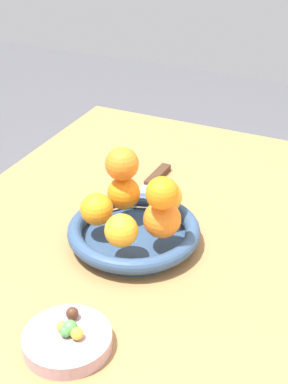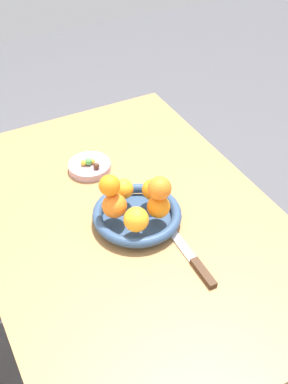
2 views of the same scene
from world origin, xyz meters
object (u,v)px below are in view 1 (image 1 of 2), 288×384
at_px(orange_1, 121,231).
at_px(orange_2, 162,219).
at_px(candy_ball_3, 66,331).
at_px(orange_5, 122,164).
at_px(dining_table, 136,292).
at_px(orange_0, 96,210).
at_px(candy_ball_0, 77,334).
at_px(candy_ball_2, 70,328).
at_px(orange_6, 163,192).
at_px(candy_ball_4, 73,314).
at_px(knife, 145,190).
at_px(fruit_bowl, 134,233).
at_px(candy_dish, 67,341).
at_px(orange_3, 164,197).
at_px(orange_4, 124,193).

height_order(orange_1, orange_2, orange_2).
relative_size(orange_1, candy_ball_3, 3.21).
height_order(orange_2, orange_5, orange_5).
xyz_separation_m(orange_1, orange_2, (-0.05, 0.05, 0.00)).
distance_m(orange_2, candy_ball_3, 0.26).
height_order(dining_table, orange_0, orange_0).
xyz_separation_m(dining_table, candy_ball_0, (0.24, 0.03, 0.12)).
relative_size(orange_2, candy_ball_2, 2.91).
bearing_deg(orange_6, candy_ball_4, -12.25).
height_order(dining_table, orange_5, orange_5).
distance_m(orange_1, orange_6, 0.09).
height_order(orange_0, candy_ball_0, orange_0).
xyz_separation_m(candy_ball_2, candy_ball_4, (-0.03, -0.01, -0.00)).
distance_m(orange_1, knife, 0.25).
bearing_deg(candy_ball_3, dining_table, -177.61).
bearing_deg(fruit_bowl, orange_1, 7.62).
bearing_deg(orange_1, orange_6, 129.43).
height_order(dining_table, knife, knife).
bearing_deg(candy_dish, orange_3, 178.65).
bearing_deg(dining_table, candy_ball_2, 3.25).
xyz_separation_m(candy_dish, orange_4, (-0.30, -0.06, 0.06)).
height_order(candy_dish, candy_ball_4, candy_ball_4).
xyz_separation_m(dining_table, candy_ball_4, (0.21, 0.00, 0.12)).
bearing_deg(candy_ball_2, candy_ball_0, 73.30).
relative_size(candy_ball_0, candy_ball_2, 0.81).
relative_size(orange_2, candy_ball_4, 3.49).
bearing_deg(candy_ball_3, orange_4, -168.19).
relative_size(orange_0, orange_5, 0.96).
xyz_separation_m(orange_5, candy_ball_4, (0.27, 0.06, -0.10)).
relative_size(orange_3, orange_5, 1.06).
distance_m(orange_1, candy_ball_3, 0.20).
xyz_separation_m(fruit_bowl, orange_6, (0.02, 0.06, 0.11)).
height_order(orange_0, candy_ball_3, orange_0).
xyz_separation_m(candy_dish, orange_3, (-0.32, 0.01, 0.06)).
bearing_deg(candy_ball_4, orange_3, 176.95).
relative_size(fruit_bowl, orange_2, 3.65).
height_order(orange_1, orange_4, orange_4).
distance_m(candy_ball_2, knife, 0.44).
relative_size(orange_1, orange_2, 0.87).
bearing_deg(orange_1, orange_4, -155.33).
xyz_separation_m(dining_table, candy_ball_3, (0.24, 0.01, 0.12)).
relative_size(orange_1, orange_5, 0.93).
xyz_separation_m(candy_ball_0, candy_ball_2, (-0.00, -0.01, 0.00)).
bearing_deg(fruit_bowl, orange_4, -136.38).
height_order(orange_5, candy_ball_3, orange_5).
relative_size(orange_6, candy_ball_3, 3.11).
bearing_deg(candy_ball_0, candy_ball_4, -142.17).
height_order(orange_6, candy_ball_2, orange_6).
distance_m(orange_3, orange_5, 0.09).
height_order(orange_1, orange_3, orange_3).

